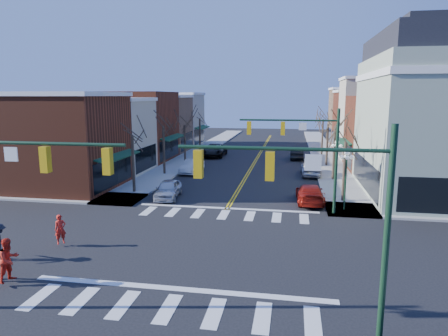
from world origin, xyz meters
The scene contains 35 objects.
ground centered at (0.00, 0.00, 0.00)m, with size 160.00×160.00×0.00m, color black.
sidewalk_left centered at (-8.75, 20.00, 0.07)m, with size 3.50×70.00×0.15m, color #9E9B93.
sidewalk_right centered at (8.75, 20.00, 0.07)m, with size 3.50×70.00×0.15m, color #9E9B93.
bldg_left_brick_a centered at (-15.50, 11.75, 4.00)m, with size 10.00×8.50×8.00m, color maroon.
bldg_left_stucco_a centered at (-15.50, 19.50, 3.75)m, with size 10.00×7.00×7.50m, color #BAB299.
bldg_left_brick_b centered at (-15.50, 27.50, 4.25)m, with size 10.00×9.00×8.50m, color maroon.
bldg_left_tan centered at (-15.50, 35.75, 3.90)m, with size 10.00×7.50×7.80m, color #8A694C.
bldg_left_stucco_b centered at (-15.50, 43.50, 4.10)m, with size 10.00×8.00×8.20m, color #BAB299.
bldg_right_brick_a centered at (15.50, 25.75, 4.00)m, with size 10.00×8.50×8.00m, color maroon.
bldg_right_stucco centered at (15.50, 33.50, 5.00)m, with size 10.00×7.00×10.00m, color #BAB299.
bldg_right_brick_b centered at (15.50, 41.00, 4.25)m, with size 10.00×8.00×8.50m, color maroon.
bldg_right_tan centered at (15.50, 49.00, 4.50)m, with size 10.00×8.00×9.00m, color #8A694C.
victorian_corner centered at (16.50, 14.50, 6.66)m, with size 12.25×14.25×13.30m.
traffic_mast_near_left centered at (-5.55, -7.40, 4.71)m, with size 6.60×0.28×7.20m.
traffic_mast_near_right centered at (5.55, -7.40, 4.71)m, with size 6.60×0.28×7.20m.
traffic_mast_far_right centered at (5.55, 7.40, 4.71)m, with size 6.60×0.28×7.20m.
lamppost_corner centered at (8.20, 8.50, 2.96)m, with size 0.36×0.36×4.33m.
lamppost_midblock centered at (8.20, 15.00, 2.96)m, with size 0.36×0.36×4.33m.
tree_left_a centered at (-8.40, 11.00, 2.38)m, with size 0.24×0.24×4.76m, color #382B21.
tree_left_b centered at (-8.40, 19.00, 2.52)m, with size 0.24×0.24×5.04m, color #382B21.
tree_left_c centered at (-8.40, 27.00, 2.27)m, with size 0.24×0.24×4.55m, color #382B21.
tree_left_d centered at (-8.40, 35.00, 2.45)m, with size 0.24×0.24×4.90m, color #382B21.
tree_right_a centered at (8.40, 11.00, 2.31)m, with size 0.24×0.24×4.62m, color #382B21.
tree_right_b centered at (8.40, 19.00, 2.59)m, with size 0.24×0.24×5.18m, color #382B21.
tree_right_c centered at (8.40, 27.00, 2.42)m, with size 0.24×0.24×4.83m, color #382B21.
tree_right_d centered at (8.40, 35.00, 2.48)m, with size 0.24×0.24×4.97m, color #382B21.
car_left_near centered at (-5.12, 9.93, 0.72)m, with size 1.69×4.20×1.43m, color silver.
car_left_mid centered at (-5.85, 20.35, 0.71)m, with size 1.50×4.30×1.42m, color silver.
car_left_far centered at (-5.81, 32.27, 0.83)m, with size 2.75×5.96×1.66m, color black.
car_right_near centered at (5.90, 10.43, 0.70)m, with size 1.97×4.85×1.41m, color maroon.
car_right_mid centered at (6.40, 21.11, 0.82)m, with size 1.93×4.79×1.63m, color silver.
car_right_far centered at (5.13, 31.98, 0.77)m, with size 1.63×4.67×1.54m, color black.
pedestrian_red_a centered at (-7.65, -0.96, 0.95)m, with size 0.58×0.38×1.60m, color red.
pedestrian_red_b centered at (-7.30, -5.38, 1.10)m, with size 0.93×0.72×1.91m, color red.
pedestrian_dark_b centered at (-9.54, -3.15, 1.00)m, with size 1.10×0.63×1.70m, color black.
Camera 1 is at (4.49, -19.63, 7.99)m, focal length 32.00 mm.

